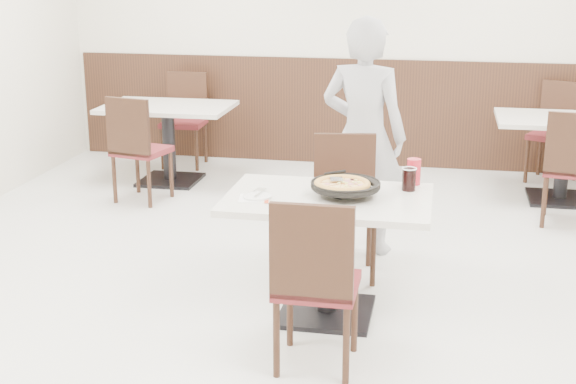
% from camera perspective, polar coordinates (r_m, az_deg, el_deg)
% --- Properties ---
extents(floor, '(7.00, 7.00, 0.00)m').
position_cam_1_polar(floor, '(5.23, -0.00, -7.26)').
color(floor, '#BABBB6').
rests_on(floor, ground).
extents(wall_back, '(6.00, 0.04, 2.80)m').
position_cam_1_polar(wall_back, '(8.28, 4.77, 11.50)').
color(wall_back, beige).
rests_on(wall_back, floor).
extents(wainscot_back, '(5.90, 0.03, 1.10)m').
position_cam_1_polar(wainscot_back, '(8.37, 4.62, 5.69)').
color(wainscot_back, black).
rests_on(wainscot_back, floor).
extents(main_table, '(1.23, 0.84, 0.75)m').
position_cam_1_polar(main_table, '(4.81, 2.81, -4.59)').
color(main_table, silver).
rests_on(main_table, floor).
extents(chair_near, '(0.42, 0.42, 0.95)m').
position_cam_1_polar(chair_near, '(4.20, 2.09, -6.35)').
color(chair_near, black).
rests_on(chair_near, floor).
extents(chair_far, '(0.49, 0.49, 0.95)m').
position_cam_1_polar(chair_far, '(5.37, 4.08, -1.22)').
color(chair_far, black).
rests_on(chair_far, floor).
extents(trivet, '(0.14, 0.14, 0.04)m').
position_cam_1_polar(trivet, '(4.69, 3.88, -0.11)').
color(trivet, black).
rests_on(trivet, main_table).
extents(pizza_pan, '(0.33, 0.33, 0.01)m').
position_cam_1_polar(pizza_pan, '(4.68, 4.10, 0.18)').
color(pizza_pan, black).
rests_on(pizza_pan, trivet).
extents(pizza, '(0.31, 0.31, 0.02)m').
position_cam_1_polar(pizza, '(4.66, 3.86, 0.35)').
color(pizza, '#DBA555').
rests_on(pizza, pizza_pan).
extents(pizza_server, '(0.09, 0.11, 0.00)m').
position_cam_1_polar(pizza_server, '(4.71, 3.46, 0.93)').
color(pizza_server, silver).
rests_on(pizza_server, pizza).
extents(napkin, '(0.20, 0.20, 0.00)m').
position_cam_1_polar(napkin, '(4.65, -2.41, -0.44)').
color(napkin, white).
rests_on(napkin, main_table).
extents(side_plate, '(0.17, 0.17, 0.01)m').
position_cam_1_polar(side_plate, '(4.65, -2.21, -0.33)').
color(side_plate, silver).
rests_on(side_plate, napkin).
extents(fork, '(0.04, 0.15, 0.00)m').
position_cam_1_polar(fork, '(4.68, -2.01, -0.09)').
color(fork, silver).
rests_on(fork, side_plate).
extents(cola_glass, '(0.08, 0.08, 0.13)m').
position_cam_1_polar(cola_glass, '(4.84, 8.60, 0.86)').
color(cola_glass, black).
rests_on(cola_glass, main_table).
extents(red_cup, '(0.09, 0.09, 0.16)m').
position_cam_1_polar(red_cup, '(4.98, 8.93, 1.44)').
color(red_cup, '#B31927').
rests_on(red_cup, main_table).
extents(diner_person, '(0.69, 0.53, 1.71)m').
position_cam_1_polar(diner_person, '(5.79, 5.40, 3.95)').
color(diner_person, silver).
rests_on(diner_person, floor).
extents(bg_table_left, '(1.21, 0.82, 0.75)m').
position_cam_1_polar(bg_table_left, '(7.77, -8.46, 3.41)').
color(bg_table_left, silver).
rests_on(bg_table_left, floor).
extents(bg_chair_left_near, '(0.50, 0.50, 0.95)m').
position_cam_1_polar(bg_chair_left_near, '(7.19, -10.37, 3.08)').
color(bg_chair_left_near, black).
rests_on(bg_chair_left_near, floor).
extents(bg_chair_left_far, '(0.44, 0.44, 0.95)m').
position_cam_1_polar(bg_chair_left_far, '(8.35, -7.45, 5.04)').
color(bg_chair_left_far, black).
rests_on(bg_chair_left_far, floor).
extents(bg_table_right, '(1.28, 0.92, 0.75)m').
position_cam_1_polar(bg_table_right, '(7.49, 18.97, 2.20)').
color(bg_table_right, silver).
rests_on(bg_table_right, floor).
extents(bg_chair_right_near, '(0.48, 0.48, 0.95)m').
position_cam_1_polar(bg_chair_right_near, '(6.82, 19.50, 1.68)').
color(bg_chair_right_near, black).
rests_on(bg_chair_right_near, floor).
extents(bg_chair_right_far, '(0.56, 0.56, 0.95)m').
position_cam_1_polar(bg_chair_right_far, '(8.08, 18.40, 3.97)').
color(bg_chair_right_far, black).
rests_on(bg_chair_right_far, floor).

